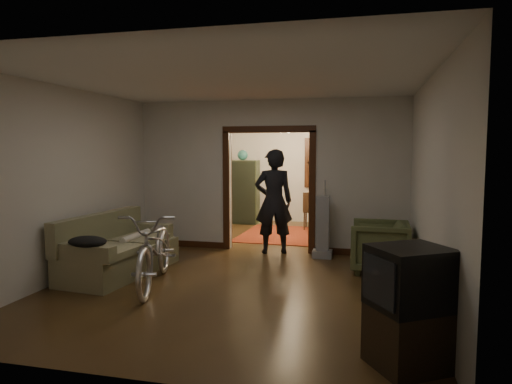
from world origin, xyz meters
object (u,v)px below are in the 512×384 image
(person, at_px, (274,201))
(locker, at_px, (243,192))
(bicycle, at_px, (156,248))
(armchair, at_px, (379,247))
(sofa, at_px, (120,244))
(desk, at_px, (345,213))

(person, bearing_deg, locker, -84.04)
(bicycle, bearing_deg, person, 48.42)
(armchair, height_order, person, person)
(bicycle, height_order, armchair, bicycle)
(person, xyz_separation_m, locker, (-1.43, 3.13, -0.14))
(armchair, bearing_deg, bicycle, -62.66)
(locker, bearing_deg, person, -66.96)
(sofa, xyz_separation_m, armchair, (3.85, 1.02, -0.06))
(person, distance_m, locker, 3.45)
(sofa, height_order, desk, sofa)
(sofa, height_order, person, person)
(bicycle, xyz_separation_m, desk, (2.34, 5.55, -0.19))
(bicycle, height_order, person, person)
(armchair, distance_m, person, 2.13)
(bicycle, xyz_separation_m, armchair, (3.04, 1.47, -0.13))
(sofa, bearing_deg, desk, 64.40)
(person, height_order, desk, person)
(locker, bearing_deg, desk, -0.26)
(armchair, xyz_separation_m, person, (-1.85, 0.89, 0.55))
(armchair, height_order, locker, locker)
(sofa, bearing_deg, locker, 89.58)
(person, xyz_separation_m, desk, (1.14, 3.19, -0.61))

